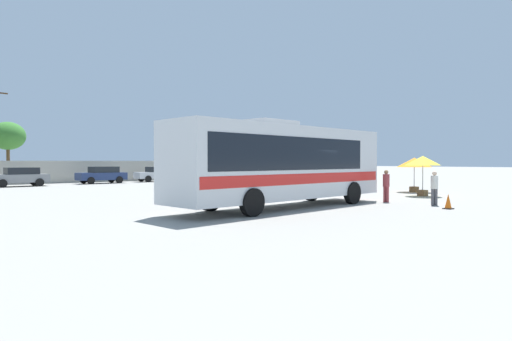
{
  "coord_description": "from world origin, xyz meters",
  "views": [
    {
      "loc": [
        -14.14,
        -13.68,
        2.01
      ],
      "look_at": [
        0.14,
        3.17,
        1.55
      ],
      "focal_mm": 30.61,
      "sensor_mm": 36.0,
      "label": 1
    }
  ],
  "objects": [
    {
      "name": "coach_bus_silver_red",
      "position": [
        -1.12,
        -0.03,
        1.99
      ],
      "size": [
        11.55,
        3.46,
        3.73
      ],
      "color": "silver",
      "rests_on": "ground_plane"
    },
    {
      "name": "parked_car_rightmost_silver",
      "position": [
        6.63,
        26.02,
        0.79
      ],
      "size": [
        4.53,
        2.2,
        1.48
      ],
      "color": "#B7BABF",
      "rests_on": "ground_plane"
    },
    {
      "name": "roadside_tree_midleft",
      "position": [
        -5.01,
        34.99,
        4.5
      ],
      "size": [
        3.25,
        3.25,
        5.92
      ],
      "color": "brown",
      "rests_on": "ground_plane"
    },
    {
      "name": "parked_car_second_grey",
      "position": [
        -6.02,
        25.26,
        0.8
      ],
      "size": [
        4.24,
        2.0,
        1.52
      ],
      "color": "slate",
      "rests_on": "ground_plane"
    },
    {
      "name": "vendor_umbrella_secondary_yellow",
      "position": [
        9.52,
        -0.7,
        2.0
      ],
      "size": [
        1.97,
        1.97,
        2.33
      ],
      "color": "gray",
      "rests_on": "ground_plane"
    },
    {
      "name": "vendor_umbrella_near_gate_orange",
      "position": [
        12.24,
        1.39,
        1.91
      ],
      "size": [
        2.23,
        2.23,
        2.25
      ],
      "color": "gray",
      "rests_on": "ground_plane"
    },
    {
      "name": "parked_car_third_dark_blue",
      "position": [
        0.9,
        25.9,
        0.81
      ],
      "size": [
        4.28,
        2.07,
        1.54
      ],
      "color": "navy",
      "rests_on": "ground_plane"
    },
    {
      "name": "passenger_waiting_on_apron",
      "position": [
        4.91,
        -3.8,
        0.89
      ],
      "size": [
        0.45,
        0.45,
        1.57
      ],
      "color": "#4C4C51",
      "rests_on": "ground_plane"
    },
    {
      "name": "attendant_by_bus_door",
      "position": [
        4.6,
        -1.48,
        0.9
      ],
      "size": [
        0.35,
        0.35,
        1.59
      ],
      "color": "#99383D",
      "rests_on": "ground_plane"
    },
    {
      "name": "traffic_cone_on_apron",
      "position": [
        3.9,
        -4.93,
        0.31
      ],
      "size": [
        0.36,
        0.36,
        0.64
      ],
      "color": "black",
      "rests_on": "ground_plane"
    },
    {
      "name": "ground_plane",
      "position": [
        0.0,
        10.0,
        0.0
      ],
      "size": [
        300.0,
        300.0,
        0.0
      ],
      "primitive_type": "plane",
      "color": "gray"
    },
    {
      "name": "perimeter_wall",
      "position": [
        0.0,
        28.89,
        1.04
      ],
      "size": [
        80.0,
        0.3,
        2.07
      ],
      "primitive_type": "cube",
      "color": "#B2AD9E",
      "rests_on": "ground_plane"
    }
  ]
}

